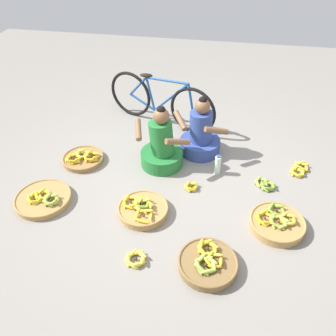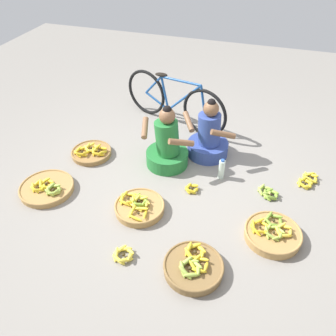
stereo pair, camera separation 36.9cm
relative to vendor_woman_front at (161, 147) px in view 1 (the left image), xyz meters
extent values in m
plane|color=gray|center=(0.17, -0.30, -0.26)|extent=(10.00, 10.00, 0.00)
cylinder|color=#237233|center=(0.00, 0.00, -0.17)|extent=(0.52, 0.52, 0.18)
cylinder|color=#237233|center=(0.00, 0.00, 0.13)|extent=(0.39, 0.36, 0.44)
sphere|color=brown|center=(0.00, 0.00, 0.42)|extent=(0.19, 0.19, 0.19)
sphere|color=black|center=(0.00, 0.00, 0.50)|extent=(0.10, 0.10, 0.10)
cylinder|color=brown|center=(-0.28, 0.00, 0.21)|extent=(0.15, 0.31, 0.16)
cylinder|color=brown|center=(0.22, -0.16, 0.21)|extent=(0.29, 0.23, 0.16)
cylinder|color=#334793|center=(0.44, 0.35, -0.17)|extent=(0.52, 0.52, 0.18)
cylinder|color=#334793|center=(0.44, 0.35, 0.12)|extent=(0.38, 0.36, 0.41)
sphere|color=brown|center=(0.44, 0.35, 0.40)|extent=(0.19, 0.19, 0.19)
sphere|color=black|center=(0.44, 0.35, 0.48)|extent=(0.10, 0.10, 0.10)
cylinder|color=brown|center=(0.18, 0.32, 0.20)|extent=(0.22, 0.30, 0.16)
cylinder|color=brown|center=(0.63, 0.17, 0.20)|extent=(0.31, 0.20, 0.16)
torus|color=black|center=(-0.68, 1.12, 0.08)|extent=(0.66, 0.27, 0.68)
torus|color=black|center=(0.28, 0.79, 0.08)|extent=(0.66, 0.27, 0.68)
cylinder|color=#1E4C8C|center=(-0.05, 0.90, 0.19)|extent=(0.53, 0.21, 0.55)
cylinder|color=#1E4C8C|center=(-0.35, 1.01, 0.17)|extent=(0.15, 0.08, 0.49)
cylinder|color=#1E4C8C|center=(-0.10, 0.92, 0.43)|extent=(0.63, 0.25, 0.08)
cylinder|color=#1E4C8C|center=(-0.49, 1.06, 0.00)|extent=(0.41, 0.17, 0.18)
cylinder|color=#1E4C8C|center=(-0.55, 1.08, 0.24)|extent=(0.31, 0.13, 0.35)
cylinder|color=#1E4C8C|center=(0.24, 0.80, 0.27)|extent=(0.12, 0.07, 0.38)
ellipsoid|color=black|center=(-0.41, 1.03, 0.44)|extent=(0.18, 0.08, 0.05)
cylinder|color=#A87F47|center=(-1.15, -0.89, -0.23)|extent=(0.60, 0.60, 0.06)
torus|color=#A87F47|center=(-1.15, -0.89, -0.20)|extent=(0.61, 0.61, 0.02)
ellipsoid|color=#9EB747|center=(-0.96, -0.94, -0.16)|extent=(0.04, 0.14, 0.09)
ellipsoid|color=#9EB747|center=(-0.98, -0.90, -0.17)|extent=(0.12, 0.13, 0.06)
ellipsoid|color=#9EB747|center=(-1.03, -0.88, -0.17)|extent=(0.14, 0.05, 0.08)
ellipsoid|color=#9EB747|center=(-1.08, -0.92, -0.17)|extent=(0.09, 0.14, 0.08)
ellipsoid|color=#9EB747|center=(-1.08, -0.97, -0.17)|extent=(0.09, 0.14, 0.06)
ellipsoid|color=#9EB747|center=(-1.04, -1.00, -0.17)|extent=(0.14, 0.06, 0.08)
ellipsoid|color=#9EB747|center=(-0.98, -0.99, -0.17)|extent=(0.13, 0.12, 0.07)
sphere|color=#382D19|center=(-1.02, -0.94, -0.17)|extent=(0.03, 0.03, 0.03)
ellipsoid|color=yellow|center=(-1.10, -0.88, -0.17)|extent=(0.04, 0.14, 0.06)
ellipsoid|color=yellow|center=(-1.13, -0.83, -0.17)|extent=(0.14, 0.08, 0.07)
ellipsoid|color=yellow|center=(-1.20, -0.84, -0.17)|extent=(0.12, 0.12, 0.08)
ellipsoid|color=yellow|center=(-1.21, -0.91, -0.16)|extent=(0.10, 0.13, 0.09)
ellipsoid|color=yellow|center=(-1.14, -0.94, -0.17)|extent=(0.14, 0.08, 0.07)
sphere|color=#382D19|center=(-1.16, -0.88, -0.17)|extent=(0.03, 0.03, 0.03)
ellipsoid|color=yellow|center=(-1.15, -0.93, -0.17)|extent=(0.06, 0.13, 0.07)
ellipsoid|color=yellow|center=(-1.17, -0.91, -0.17)|extent=(0.11, 0.12, 0.07)
ellipsoid|color=yellow|center=(-1.24, -0.89, -0.17)|extent=(0.13, 0.08, 0.06)
ellipsoid|color=yellow|center=(-1.26, -0.92, -0.17)|extent=(0.08, 0.13, 0.08)
ellipsoid|color=yellow|center=(-1.26, -0.98, -0.17)|extent=(0.10, 0.12, 0.08)
ellipsoid|color=yellow|center=(-1.23, -1.00, -0.17)|extent=(0.13, 0.06, 0.07)
ellipsoid|color=yellow|center=(-1.17, -0.99, -0.17)|extent=(0.12, 0.10, 0.07)
sphere|color=#382D19|center=(-1.21, -0.94, -0.17)|extent=(0.03, 0.03, 0.03)
cylinder|color=brown|center=(0.70, -1.42, -0.22)|extent=(0.53, 0.53, 0.08)
torus|color=brown|center=(0.70, -1.42, -0.18)|extent=(0.54, 0.54, 0.02)
ellipsoid|color=yellow|center=(0.81, -1.42, -0.15)|extent=(0.03, 0.14, 0.07)
ellipsoid|color=yellow|center=(0.76, -1.36, -0.15)|extent=(0.14, 0.05, 0.08)
ellipsoid|color=yellow|center=(0.70, -1.38, -0.15)|extent=(0.11, 0.13, 0.08)
ellipsoid|color=yellow|center=(0.71, -1.47, -0.15)|extent=(0.13, 0.12, 0.08)
ellipsoid|color=yellow|center=(0.76, -1.48, -0.15)|extent=(0.14, 0.06, 0.06)
sphere|color=#382D19|center=(0.75, -1.42, -0.15)|extent=(0.03, 0.03, 0.03)
ellipsoid|color=yellow|center=(0.75, -1.30, -0.14)|extent=(0.06, 0.15, 0.09)
ellipsoid|color=yellow|center=(0.72, -1.25, -0.15)|extent=(0.15, 0.12, 0.07)
ellipsoid|color=yellow|center=(0.65, -1.25, -0.14)|extent=(0.15, 0.10, 0.08)
ellipsoid|color=yellow|center=(0.62, -1.30, -0.14)|extent=(0.06, 0.15, 0.09)
ellipsoid|color=yellow|center=(0.64, -1.35, -0.14)|extent=(0.14, 0.13, 0.09)
ellipsoid|color=yellow|center=(0.71, -1.37, -0.15)|extent=(0.15, 0.09, 0.07)
sphere|color=#382D19|center=(0.68, -1.30, -0.15)|extent=(0.03, 0.03, 0.03)
ellipsoid|color=#9EB747|center=(0.75, -1.47, -0.15)|extent=(0.07, 0.16, 0.07)
ellipsoid|color=#9EB747|center=(0.72, -1.43, -0.15)|extent=(0.15, 0.12, 0.07)
ellipsoid|color=#9EB747|center=(0.67, -1.42, -0.15)|extent=(0.16, 0.07, 0.07)
ellipsoid|color=#9EB747|center=(0.63, -1.44, -0.14)|extent=(0.13, 0.15, 0.09)
ellipsoid|color=#9EB747|center=(0.62, -1.52, -0.14)|extent=(0.11, 0.16, 0.09)
ellipsoid|color=#9EB747|center=(0.66, -1.55, -0.14)|extent=(0.16, 0.10, 0.09)
ellipsoid|color=#9EB747|center=(0.72, -1.54, -0.15)|extent=(0.16, 0.11, 0.06)
sphere|color=#382D19|center=(0.68, -1.48, -0.15)|extent=(0.03, 0.03, 0.03)
cylinder|color=#A87F47|center=(-0.03, -0.87, -0.22)|extent=(0.52, 0.52, 0.08)
torus|color=#A87F47|center=(-0.03, -0.87, -0.18)|extent=(0.54, 0.54, 0.02)
ellipsoid|color=yellow|center=(0.05, -0.85, -0.15)|extent=(0.07, 0.16, 0.09)
ellipsoid|color=yellow|center=(0.02, -0.81, -0.16)|extent=(0.15, 0.12, 0.06)
ellipsoid|color=yellow|center=(-0.03, -0.80, -0.15)|extent=(0.16, 0.06, 0.09)
ellipsoid|color=yellow|center=(-0.08, -0.83, -0.15)|extent=(0.10, 0.15, 0.10)
ellipsoid|color=yellow|center=(-0.08, -0.90, -0.15)|extent=(0.10, 0.15, 0.09)
ellipsoid|color=yellow|center=(-0.04, -0.93, -0.16)|extent=(0.16, 0.07, 0.06)
ellipsoid|color=yellow|center=(0.02, -0.93, -0.16)|extent=(0.15, 0.11, 0.06)
sphere|color=#382D19|center=(-0.02, -0.87, -0.16)|extent=(0.03, 0.03, 0.03)
ellipsoid|color=#8CAD38|center=(0.02, -0.83, -0.15)|extent=(0.04, 0.15, 0.08)
ellipsoid|color=#8CAD38|center=(0.00, -0.79, -0.16)|extent=(0.12, 0.14, 0.06)
ellipsoid|color=#8CAD38|center=(-0.05, -0.76, -0.15)|extent=(0.15, 0.03, 0.07)
ellipsoid|color=#8CAD38|center=(-0.10, -0.80, -0.15)|extent=(0.10, 0.14, 0.08)
ellipsoid|color=#8CAD38|center=(-0.10, -0.86, -0.16)|extent=(0.09, 0.15, 0.06)
ellipsoid|color=#8CAD38|center=(-0.07, -0.89, -0.15)|extent=(0.15, 0.08, 0.09)
ellipsoid|color=#8CAD38|center=(-0.01, -0.89, -0.15)|extent=(0.14, 0.10, 0.08)
sphere|color=#382D19|center=(-0.05, -0.83, -0.15)|extent=(0.03, 0.03, 0.03)
ellipsoid|color=yellow|center=(-0.10, -0.83, -0.15)|extent=(0.04, 0.16, 0.09)
ellipsoid|color=yellow|center=(-0.13, -0.78, -0.15)|extent=(0.15, 0.11, 0.09)
ellipsoid|color=yellow|center=(-0.17, -0.77, -0.15)|extent=(0.16, 0.03, 0.07)
ellipsoid|color=yellow|center=(-0.24, -0.82, -0.15)|extent=(0.07, 0.16, 0.07)
ellipsoid|color=yellow|center=(-0.23, -0.86, -0.16)|extent=(0.08, 0.16, 0.06)
ellipsoid|color=yellow|center=(-0.18, -0.91, -0.16)|extent=(0.16, 0.05, 0.06)
ellipsoid|color=yellow|center=(-0.11, -0.88, -0.15)|extent=(0.12, 0.14, 0.09)
sphere|color=#382D19|center=(-0.17, -0.84, -0.16)|extent=(0.03, 0.03, 0.03)
ellipsoid|color=yellow|center=(0.08, -0.99, -0.16)|extent=(0.05, 0.16, 0.05)
ellipsoid|color=yellow|center=(0.02, -0.93, -0.15)|extent=(0.16, 0.06, 0.08)
ellipsoid|color=yellow|center=(-0.06, -1.00, -0.15)|extent=(0.04, 0.16, 0.08)
ellipsoid|color=yellow|center=(0.01, -1.07, -0.16)|extent=(0.16, 0.04, 0.06)
sphere|color=#382D19|center=(0.01, -1.00, -0.16)|extent=(0.03, 0.03, 0.03)
cylinder|color=#A87F47|center=(1.35, -0.82, -0.22)|extent=(0.54, 0.54, 0.09)
torus|color=#A87F47|center=(1.35, -0.82, -0.17)|extent=(0.56, 0.56, 0.02)
ellipsoid|color=yellow|center=(1.50, -0.81, -0.14)|extent=(0.04, 0.14, 0.09)
ellipsoid|color=yellow|center=(1.45, -0.75, -0.15)|extent=(0.14, 0.06, 0.06)
ellipsoid|color=yellow|center=(1.40, -0.76, -0.14)|extent=(0.13, 0.11, 0.08)
ellipsoid|color=yellow|center=(1.39, -0.84, -0.14)|extent=(0.11, 0.13, 0.08)
ellipsoid|color=yellow|center=(1.47, -0.86, -0.15)|extent=(0.14, 0.09, 0.06)
sphere|color=#382D19|center=(1.44, -0.80, -0.15)|extent=(0.03, 0.03, 0.03)
ellipsoid|color=olive|center=(1.40, -0.69, -0.15)|extent=(0.05, 0.15, 0.06)
ellipsoid|color=olive|center=(1.35, -0.63, -0.14)|extent=(0.15, 0.07, 0.08)
ellipsoid|color=olive|center=(1.28, -0.67, -0.14)|extent=(0.09, 0.14, 0.08)
ellipsoid|color=olive|center=(1.30, -0.75, -0.15)|extent=(0.13, 0.12, 0.07)
ellipsoid|color=olive|center=(1.36, -0.76, -0.15)|extent=(0.15, 0.07, 0.06)
sphere|color=#382D19|center=(1.34, -0.70, -0.15)|extent=(0.03, 0.03, 0.03)
ellipsoid|color=gold|center=(1.28, -0.84, -0.15)|extent=(0.06, 0.15, 0.06)
ellipsoid|color=gold|center=(1.25, -0.77, -0.15)|extent=(0.15, 0.10, 0.06)
ellipsoid|color=gold|center=(1.18, -0.77, -0.14)|extent=(0.14, 0.10, 0.09)
ellipsoid|color=gold|center=(1.15, -0.84, -0.14)|extent=(0.06, 0.15, 0.08)
ellipsoid|color=gold|center=(1.18, -0.88, -0.15)|extent=(0.14, 0.11, 0.06)
ellipsoid|color=gold|center=(1.25, -0.89, -0.14)|extent=(0.15, 0.09, 0.08)
sphere|color=#382D19|center=(1.22, -0.83, -0.15)|extent=(0.03, 0.03, 0.03)
ellipsoid|color=#9EB747|center=(1.42, -0.87, -0.14)|extent=(0.06, 0.15, 0.09)
ellipsoid|color=#9EB747|center=(1.40, -0.81, -0.14)|extent=(0.13, 0.13, 0.08)
ellipsoid|color=#9EB747|center=(1.34, -0.79, -0.15)|extent=(0.16, 0.06, 0.06)
ellipsoid|color=#9EB747|center=(1.29, -0.83, -0.15)|extent=(0.09, 0.15, 0.06)
ellipsoid|color=#9EB747|center=(1.29, -0.88, -0.14)|extent=(0.08, 0.15, 0.07)
ellipsoid|color=#9EB747|center=(1.34, -0.92, -0.14)|extent=(0.15, 0.05, 0.08)
ellipsoid|color=#9EB747|center=(1.39, -0.90, -0.15)|extent=(0.13, 0.12, 0.06)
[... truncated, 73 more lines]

